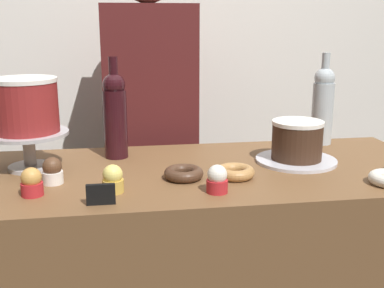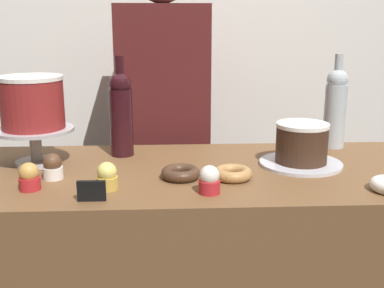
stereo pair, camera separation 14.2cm
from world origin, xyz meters
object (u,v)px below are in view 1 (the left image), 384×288
Objects in this scene: cake_stand_pedestal at (29,144)px; price_sign_chalkboard at (101,194)px; chocolate_round_cake at (297,140)px; cupcake_lemon at (113,179)px; cupcake_vanilla at (217,180)px; cupcake_chocolate at (52,171)px; wine_bottle_dark_red at (115,114)px; barista_figure at (151,148)px; white_layer_cake at (25,105)px; cupcake_caramel at (32,182)px; donut_chocolate at (184,173)px; donut_maple at (235,172)px; wine_bottle_clear at (323,104)px.

cake_stand_pedestal is 3.39× the size of price_sign_chalkboard.
cupcake_lemon is (-0.57, -0.19, -0.04)m from chocolate_round_cake.
cake_stand_pedestal is 0.59m from cupcake_vanilla.
cake_stand_pedestal is 3.19× the size of cupcake_vanilla.
cake_stand_pedestal reaches higher than cupcake_vanilla.
cake_stand_pedestal is at bearing 150.98° from cupcake_vanilla.
cupcake_chocolate and cupcake_vanilla have the same top height.
wine_bottle_dark_red reaches higher than cupcake_chocolate.
cupcake_chocolate is 0.05× the size of barista_figure.
wine_bottle_dark_red is at bearing 84.70° from price_sign_chalkboard.
price_sign_chalkboard is (-0.04, -0.42, -0.12)m from wine_bottle_dark_red.
white_layer_cake is 0.28m from wine_bottle_dark_red.
wine_bottle_dark_red reaches higher than white_layer_cake.
barista_figure reaches higher than chocolate_round_cake.
cupcake_caramel is at bearing -79.78° from white_layer_cake.
white_layer_cake is at bearing 119.56° from cupcake_chocolate.
chocolate_round_cake is at bearing 37.59° from cupcake_vanilla.
donut_chocolate is at bearing 22.17° from cupcake_lemon.
cupcake_chocolate is at bearing 177.57° from donut_chocolate.
donut_maple is at bearing -3.04° from cupcake_chocolate.
price_sign_chalkboard is (-0.23, -0.16, 0.01)m from donut_chocolate.
wine_bottle_clear is at bearing 32.26° from price_sign_chalkboard.
cake_stand_pedestal reaches higher than cupcake_lemon.
wine_bottle_dark_red is 0.41m from cupcake_caramel.
donut_maple is (-0.40, -0.34, -0.13)m from wine_bottle_clear.
cupcake_caramel and cupcake_vanilla have the same top height.
white_layer_cake is 0.61m from cupcake_vanilla.
donut_maple is 1.00× the size of donut_chocolate.
cupcake_caramel is 0.41m from donut_chocolate.
cupcake_lemon is at bearing -1.90° from cupcake_caramel.
chocolate_round_cake reaches higher than cupcake_lemon.
wine_bottle_dark_red is at bearing -111.07° from barista_figure.
cupcake_lemon is at bearing -91.71° from wine_bottle_dark_red.
cake_stand_pedestal is 0.73× the size of wine_bottle_dark_red.
barista_figure is (0.39, 0.45, -0.26)m from white_layer_cake.
white_layer_cake is 0.29m from cupcake_caramel.
cupcake_vanilla reaches higher than donut_maple.
chocolate_round_cake is 0.38m from cupcake_vanilla.
wine_bottle_clear is 4.38× the size of cupcake_lemon.
cupcake_vanilla is at bearing -55.74° from wine_bottle_dark_red.
chocolate_round_cake is 2.28× the size of price_sign_chalkboard.
cupcake_lemon is (-0.74, -0.40, -0.11)m from wine_bottle_clear.
cupcake_lemon is at bearing -101.99° from barista_figure.
donut_maple is at bearing -151.87° from chocolate_round_cake.
barista_figure is (0.17, 0.77, -0.09)m from price_sign_chalkboard.
chocolate_round_cake is 0.28m from wine_bottle_clear.
cupcake_lemon is at bearing -157.83° from donut_chocolate.
cupcake_chocolate is at bearing -117.60° from barista_figure.
donut_maple is 1.60× the size of price_sign_chalkboard.
cake_stand_pedestal is at bearing -160.14° from wine_bottle_dark_red.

